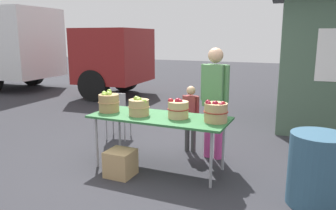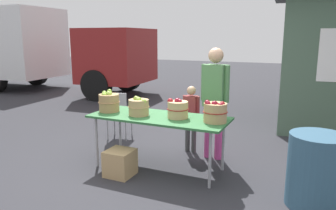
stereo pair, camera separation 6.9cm
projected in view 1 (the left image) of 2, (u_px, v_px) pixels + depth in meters
ground_plane at (159, 168)px, 4.61m from camera, size 40.00×40.00×0.00m
market_table at (159, 119)px, 4.46m from camera, size 1.90×0.76×0.75m
apple_basket_green_0 at (109, 102)px, 4.71m from camera, size 0.31×0.31×0.31m
apple_basket_green_1 at (139, 107)px, 4.49m from camera, size 0.30×0.30×0.27m
apple_basket_red_0 at (178, 109)px, 4.34m from camera, size 0.29×0.29×0.27m
apple_basket_red_1 at (216, 112)px, 4.14m from camera, size 0.31×0.31×0.29m
vendor_adult at (215, 95)px, 4.81m from camera, size 0.44×0.25×1.66m
child_customer at (191, 113)px, 5.15m from camera, size 0.28×0.15×1.06m
box_truck at (21, 46)px, 11.15m from camera, size 7.81×2.60×2.75m
folding_chair at (117, 112)px, 5.81m from camera, size 0.48×0.48×0.86m
trash_barrel at (317, 170)px, 3.53m from camera, size 0.60×0.60×0.81m
produce_crate at (121, 163)px, 4.32m from camera, size 0.35×0.35×0.35m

